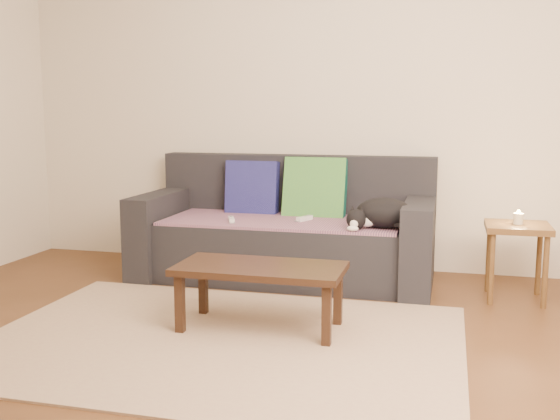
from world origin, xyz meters
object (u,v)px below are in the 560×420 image
Objects in this scene: wii_remote_b at (305,218)px; side_table at (517,238)px; cat at (382,214)px; sofa at (286,235)px; coffee_table at (260,274)px; wii_remote_a at (231,220)px.

wii_remote_b is 0.30× the size of side_table.
side_table is at bearing 5.13° from cat.
wii_remote_b is (0.16, -0.11, 0.15)m from sofa.
coffee_table is (-0.01, -1.08, -0.13)m from wii_remote_b.
sofa is at bearing 172.55° from side_table.
cat is 0.50× the size of coffee_table.
wii_remote_b is at bearing 89.48° from coffee_table.
sofa is 4.27× the size of side_table.
cat is 1.10m from coffee_table.
sofa is 14.00× the size of wii_remote_a.
cat is at bearing -175.87° from side_table.
wii_remote_b reaches higher than coffee_table.
side_table is at bearing -110.10° from wii_remote_a.
side_table is 0.54× the size of coffee_table.
sofa is 4.59× the size of cat.
side_table is 1.73m from coffee_table.
side_table reaches higher than wii_remote_a.
wii_remote_a is 0.30× the size of side_table.
sofa is 14.00× the size of wii_remote_b.
side_table is (1.89, 0.08, -0.05)m from wii_remote_a.
cat is 0.58m from wii_remote_b.
sofa is at bearing 160.55° from cat.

